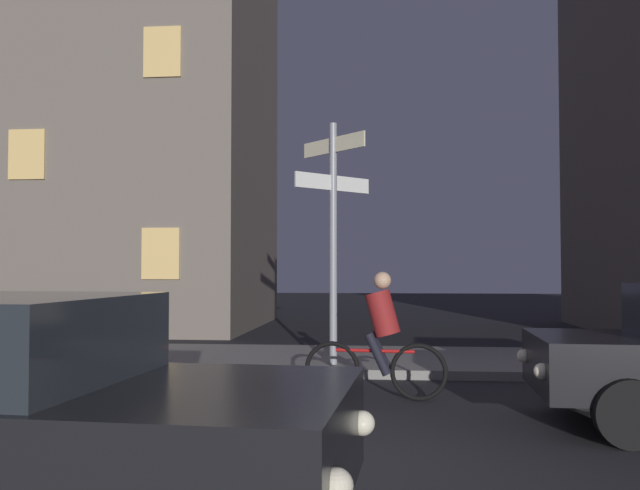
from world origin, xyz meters
TOP-DOWN VIEW (x-y plane):
  - ground_plane at (0.00, 0.00)m, footprint 80.00×80.00m
  - sidewalk_kerb at (0.00, 6.22)m, footprint 40.00×3.17m
  - signpost at (-0.23, 5.19)m, footprint 1.10×1.10m
  - cyclist at (0.50, 3.10)m, footprint 1.81×0.37m
  - building_left_block at (-7.91, 13.26)m, footprint 9.92×6.88m

SIDE VIEW (x-z plane):
  - ground_plane at x=0.00m, z-range 0.00..0.00m
  - sidewalk_kerb at x=0.00m, z-range 0.00..0.14m
  - cyclist at x=0.50m, z-range -0.06..1.55m
  - signpost at x=-0.23m, z-range 0.49..4.32m
  - building_left_block at x=-7.91m, z-range 0.00..12.50m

